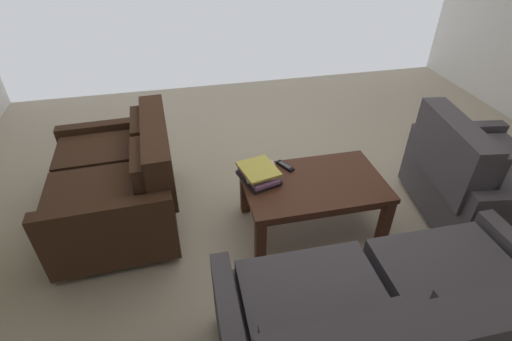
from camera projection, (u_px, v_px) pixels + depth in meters
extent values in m
cube|color=#B7A88E|center=(293.00, 201.00, 3.24)|extent=(5.95, 5.20, 0.01)
cylinder|color=black|center=(446.00, 281.00, 2.52)|extent=(0.05, 0.05, 0.06)
cylinder|color=black|center=(247.00, 319.00, 2.29)|extent=(0.05, 0.05, 0.06)
cube|color=#4C474C|center=(382.00, 327.00, 2.02)|extent=(1.51, 0.80, 0.37)
cube|color=#4C474C|center=(457.00, 284.00, 1.96)|extent=(0.70, 0.70, 0.10)
cube|color=#4C474C|center=(318.00, 311.00, 1.83)|extent=(0.70, 0.70, 0.10)
cube|color=#4C474C|center=(500.00, 310.00, 1.69)|extent=(0.68, 0.12, 0.32)
cylinder|color=black|center=(79.00, 191.00, 3.30)|extent=(0.05, 0.05, 0.06)
cylinder|color=black|center=(65.00, 263.00, 2.65)|extent=(0.05, 0.05, 0.06)
cylinder|color=black|center=(164.00, 178.00, 3.46)|extent=(0.05, 0.05, 0.06)
cylinder|color=black|center=(172.00, 243.00, 2.80)|extent=(0.05, 0.05, 0.06)
cube|color=#422819|center=(115.00, 194.00, 2.93)|extent=(0.89, 1.03, 0.37)
cube|color=#422819|center=(107.00, 152.00, 2.98)|extent=(0.77, 0.49, 0.10)
cube|color=#422819|center=(104.00, 190.00, 2.59)|extent=(0.77, 0.49, 0.10)
cube|color=#422819|center=(157.00, 149.00, 2.80)|extent=(0.22, 1.00, 0.42)
cube|color=#422819|center=(141.00, 135.00, 2.97)|extent=(0.14, 0.45, 0.29)
cube|color=#422819|center=(143.00, 170.00, 2.58)|extent=(0.14, 0.45, 0.29)
cube|color=#422819|center=(116.00, 149.00, 3.32)|extent=(0.85, 0.14, 0.53)
cube|color=#422819|center=(110.00, 237.00, 2.46)|extent=(0.85, 0.14, 0.53)
cube|color=#4C2819|center=(314.00, 184.00, 2.77)|extent=(1.02, 0.64, 0.04)
cube|color=#4C2819|center=(314.00, 189.00, 2.80)|extent=(0.94, 0.58, 0.05)
cube|color=#4C2819|center=(353.00, 177.00, 3.19)|extent=(0.07, 0.07, 0.38)
cube|color=#4C2819|center=(245.00, 192.00, 3.03)|extent=(0.07, 0.07, 0.38)
cube|color=#4C2819|center=(385.00, 221.00, 2.76)|extent=(0.07, 0.07, 0.38)
cube|color=#4C2819|center=(260.00, 241.00, 2.59)|extent=(0.07, 0.07, 0.38)
cylinder|color=black|center=(484.00, 187.00, 3.35)|extent=(0.06, 0.06, 0.06)
cylinder|color=black|center=(447.00, 244.00, 2.79)|extent=(0.06, 0.06, 0.06)
cylinder|color=black|center=(412.00, 190.00, 3.31)|extent=(0.06, 0.06, 0.06)
cube|color=#4C474C|center=(477.00, 191.00, 2.94)|extent=(0.88, 0.90, 0.38)
cube|color=#4C474C|center=(490.00, 166.00, 2.80)|extent=(0.78, 0.83, 0.10)
cube|color=#4C474C|center=(450.00, 152.00, 2.70)|extent=(0.29, 0.81, 0.47)
cube|color=#4C474C|center=(465.00, 151.00, 2.71)|extent=(0.22, 0.73, 0.34)
cube|color=#4C474C|center=(451.00, 152.00, 3.26)|extent=(0.78, 0.21, 0.54)
cube|color=black|center=(259.00, 178.00, 2.77)|extent=(0.30, 0.34, 0.03)
cube|color=#996699|center=(259.00, 176.00, 2.75)|extent=(0.26, 0.32, 0.03)
cube|color=silver|center=(261.00, 171.00, 2.75)|extent=(0.24, 0.22, 0.02)
cube|color=#E0CC4C|center=(259.00, 169.00, 2.74)|extent=(0.30, 0.33, 0.02)
cube|color=black|center=(285.00, 166.00, 2.90)|extent=(0.11, 0.16, 0.02)
cube|color=#59595B|center=(285.00, 165.00, 2.90)|extent=(0.08, 0.11, 0.00)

